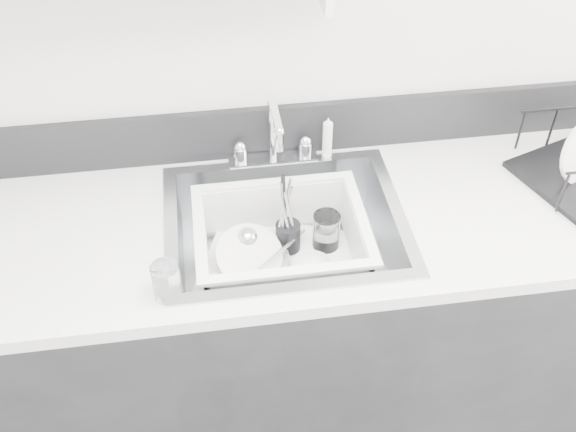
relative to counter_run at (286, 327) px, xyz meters
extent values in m
cube|color=silver|center=(0.00, 0.30, 0.84)|extent=(3.50, 0.02, 2.60)
cube|color=black|center=(0.00, 0.00, -0.02)|extent=(3.20, 0.62, 0.88)
cube|color=silver|center=(0.00, 0.00, 0.44)|extent=(3.20, 0.62, 0.04)
cube|color=black|center=(0.00, 0.30, 0.54)|extent=(3.20, 0.02, 0.16)
cube|color=silver|center=(0.00, 0.25, 0.47)|extent=(0.26, 0.06, 0.02)
cylinder|color=silver|center=(-0.10, 0.25, 0.50)|extent=(0.04, 0.04, 0.05)
cylinder|color=silver|center=(0.10, 0.25, 0.50)|extent=(0.04, 0.04, 0.05)
cylinder|color=silver|center=(0.00, 0.25, 0.57)|extent=(0.02, 0.02, 0.20)
cylinder|color=silver|center=(0.00, 0.18, 0.68)|extent=(0.02, 0.15, 0.02)
cylinder|color=white|center=(0.16, 0.25, 0.53)|extent=(0.03, 0.03, 0.14)
cylinder|color=white|center=(-0.09, -0.01, 0.31)|extent=(0.20, 0.20, 0.01)
cylinder|color=white|center=(-0.09, -0.01, 0.33)|extent=(0.19, 0.19, 0.01)
cylinder|color=white|center=(-0.10, -0.01, 0.36)|extent=(0.22, 0.22, 0.08)
cylinder|color=black|center=(0.01, 0.05, 0.35)|extent=(0.07, 0.07, 0.09)
cylinder|color=silver|center=(0.00, 0.06, 0.43)|extent=(0.01, 0.05, 0.17)
cylinder|color=silver|center=(0.03, 0.04, 0.42)|extent=(0.02, 0.04, 0.16)
cylinder|color=black|center=(0.00, 0.05, 0.45)|extent=(0.01, 0.05, 0.19)
cylinder|color=white|center=(0.12, 0.04, 0.36)|extent=(0.08, 0.08, 0.11)
cylinder|color=white|center=(-0.31, -0.22, 0.51)|extent=(0.08, 0.08, 0.09)
imported|color=white|center=(0.06, -0.06, 0.32)|extent=(0.15, 0.15, 0.04)
camera|label=1|loc=(-0.18, -1.30, 1.68)|focal=42.00mm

